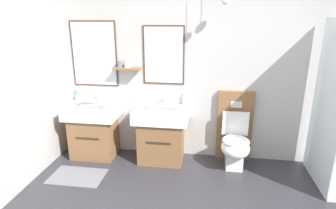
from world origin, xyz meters
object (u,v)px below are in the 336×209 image
object	(u,v)px
toothbrush_cup	(78,96)
toilet	(235,139)
vanity_sink_left	(94,129)
soap_dispenser	(185,99)
vanity_sink_right	(161,132)

from	to	relation	value
toothbrush_cup	toilet	bearing A→B (deg)	-4.04
vanity_sink_left	soap_dispenser	size ratio (longest dim) A/B	4.12
vanity_sink_right	toilet	bearing A→B (deg)	1.38
vanity_sink_left	toilet	bearing A→B (deg)	0.69
vanity_sink_left	toothbrush_cup	world-z (taller)	toothbrush_cup
toilet	toothbrush_cup	distance (m)	2.33
vanity_sink_left	soap_dispenser	world-z (taller)	soap_dispenser
toilet	vanity_sink_left	bearing A→B (deg)	-179.31
vanity_sink_right	toothbrush_cup	distance (m)	1.35
toilet	soap_dispenser	world-z (taller)	toilet
toothbrush_cup	vanity_sink_left	bearing A→B (deg)	-32.75
vanity_sink_right	toothbrush_cup	size ratio (longest dim) A/B	3.66
toothbrush_cup	soap_dispenser	size ratio (longest dim) A/B	1.12
vanity_sink_left	toothbrush_cup	xyz separation A→B (m)	(-0.29, 0.19, 0.42)
toothbrush_cup	soap_dispenser	bearing A→B (deg)	0.36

